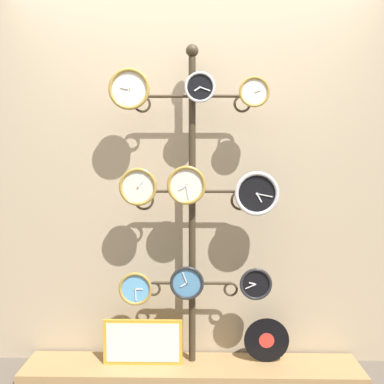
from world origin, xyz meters
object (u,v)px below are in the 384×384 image
clock_middle_right (257,194)px  picture_frame (143,342)px  display_stand (192,247)px  clock_middle_center (187,185)px  clock_bottom_center (187,283)px  vinyl_record (267,340)px  clock_top_right (254,92)px  clock_top_left (129,89)px  clock_bottom_right (256,284)px  clock_bottom_left (136,289)px  clock_middle_left (138,187)px  clock_top_center (200,87)px

clock_middle_right → picture_frame: (-0.73, 0.02, -0.98)m
display_stand → clock_middle_center: bearing=-109.5°
clock_bottom_center → vinyl_record: (0.52, 0.06, -0.40)m
clock_top_right → clock_bottom_center: 1.27m
clock_top_left → clock_bottom_right: bearing=0.8°
clock_top_left → clock_bottom_left: bearing=41.3°
display_stand → clock_top_left: (-0.38, -0.10, 1.00)m
clock_bottom_right → picture_frame: 0.83m
clock_bottom_left → vinyl_record: 0.93m
display_stand → clock_top_left: bearing=-165.2°
clock_middle_right → picture_frame: 1.22m
clock_middle_center → clock_bottom_center: 0.63m
clock_middle_left → clock_middle_right: (0.74, 0.02, -0.04)m
clock_middle_right → clock_bottom_center: 0.72m
clock_bottom_center → picture_frame: clock_bottom_center is taller
clock_middle_left → clock_bottom_right: 0.97m
clock_bottom_center → clock_top_center: bearing=-3.2°
clock_middle_center → clock_middle_left: bearing=-178.1°
clock_middle_right → picture_frame: size_ratio=0.54×
clock_bottom_left → clock_bottom_center: clock_bottom_center is taller
clock_top_left → clock_bottom_left: size_ratio=1.18×
display_stand → clock_bottom_center: (-0.03, -0.08, -0.22)m
display_stand → clock_top_right: (0.38, -0.09, 0.99)m
clock_top_left → clock_middle_right: size_ratio=0.91×
clock_bottom_left → picture_frame: size_ratio=0.42×
clock_bottom_left → clock_bottom_right: bearing=-0.7°
clock_top_right → clock_middle_center: (-0.42, -0.00, -0.57)m
display_stand → clock_top_right: display_stand is taller
clock_top_center → clock_middle_right: 0.75m
clock_top_right → picture_frame: clock_top_right is taller
clock_bottom_left → clock_bottom_right: clock_bottom_right is taller
clock_bottom_left → picture_frame: (0.04, 0.02, -0.36)m
clock_middle_center → clock_top_left: bearing=-178.8°
clock_middle_left → clock_middle_center: bearing=1.9°
clock_middle_center → clock_middle_right: (0.44, 0.01, -0.05)m
clock_bottom_right → clock_middle_center: bearing=-179.6°
clock_top_right → clock_bottom_left: (-0.74, 0.01, -1.24)m
clock_bottom_right → display_stand: bearing=167.3°
clock_bottom_right → vinyl_record: size_ratio=0.70×
clock_middle_left → clock_middle_center: 0.30m
clock_middle_center → clock_bottom_right: bearing=0.4°
clock_bottom_left → picture_frame: 0.36m
clock_middle_right → clock_bottom_left: size_ratio=1.29×
clock_top_right → clock_middle_right: bearing=10.2°
clock_top_center → clock_middle_center: (-0.08, -0.01, -0.60)m
clock_middle_left → clock_middle_right: size_ratio=0.85×
display_stand → picture_frame: size_ratio=4.10×
clock_top_left → clock_bottom_right: (0.79, 0.01, -1.22)m
clock_middle_right → picture_frame: bearing=178.1°
clock_top_right → clock_bottom_left: clock_top_right is taller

